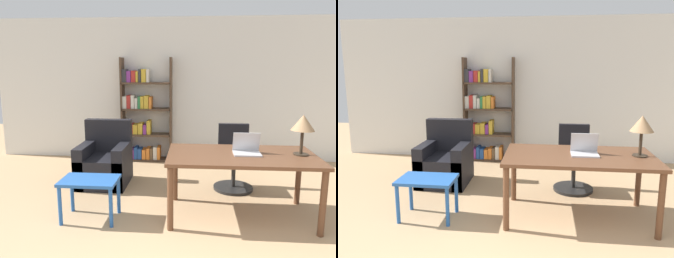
# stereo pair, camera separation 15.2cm
# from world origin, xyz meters

# --- Properties ---
(wall_back) EXTENTS (8.00, 0.06, 2.70)m
(wall_back) POSITION_xyz_m (0.00, 4.53, 1.35)
(wall_back) COLOR white
(wall_back) RESTS_ON ground_plane
(desk) EXTENTS (1.74, 0.97, 0.78)m
(desk) POSITION_xyz_m (0.46, 2.02, 0.69)
(desk) COLOR brown
(desk) RESTS_ON ground_plane
(laptop) EXTENTS (0.31, 0.24, 0.25)m
(laptop) POSITION_xyz_m (0.53, 2.05, 0.83)
(laptop) COLOR #B2B2B7
(laptop) RESTS_ON desk
(table_lamp) EXTENTS (0.26, 0.26, 0.47)m
(table_lamp) POSITION_xyz_m (1.15, 2.05, 1.14)
(table_lamp) COLOR #2D2319
(table_lamp) RESTS_ON desk
(office_chair) EXTENTS (0.58, 0.58, 0.95)m
(office_chair) POSITION_xyz_m (0.49, 2.97, 0.42)
(office_chair) COLOR black
(office_chair) RESTS_ON ground_plane
(side_table_blue) EXTENTS (0.66, 0.44, 0.50)m
(side_table_blue) POSITION_xyz_m (-1.31, 1.79, 0.42)
(side_table_blue) COLOR #2356A3
(side_table_blue) RESTS_ON ground_plane
(armchair) EXTENTS (0.74, 0.79, 0.96)m
(armchair) POSITION_xyz_m (-1.47, 3.02, 0.31)
(armchair) COLOR black
(armchair) RESTS_ON ground_plane
(bookshelf) EXTENTS (0.96, 0.28, 1.96)m
(bookshelf) POSITION_xyz_m (-1.10, 4.34, 0.85)
(bookshelf) COLOR #4C3828
(bookshelf) RESTS_ON ground_plane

